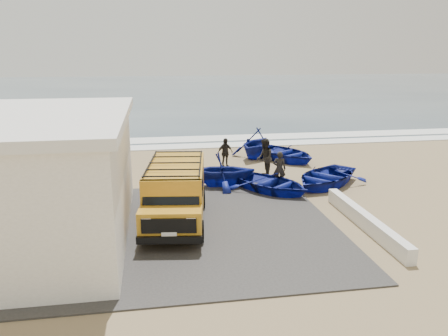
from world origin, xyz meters
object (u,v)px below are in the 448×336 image
fisherman_front (279,169)px  boat_mid_left (222,170)px  building (1,179)px  fisherman_back (225,153)px  boat_mid_right (284,153)px  boat_far_left (257,143)px  fisherman_middle (265,158)px  van (175,191)px  boat_near_left (271,183)px  parapet (365,221)px  boat_near_right (325,177)px

fisherman_front → boat_mid_left: bearing=12.8°
building → fisherman_back: (8.88, 8.31, -1.34)m
boat_mid_right → boat_far_left: bearing=118.7°
boat_mid_left → boat_far_left: 6.19m
building → fisherman_middle: (10.53, 6.05, -1.17)m
van → fisherman_front: van is taller
fisherman_middle → fisherman_front: bearing=21.2°
building → fisherman_back: bearing=43.1°
boat_near_left → fisherman_front: 1.12m
van → fisherman_middle: bearing=55.6°
building → boat_mid_right: (12.59, 9.32, -1.72)m
building → parapet: 12.68m
building → parapet: size_ratio=1.57×
boat_mid_right → fisherman_front: size_ratio=2.53×
fisherman_back → van: bearing=-133.6°
building → fisherman_back: 12.23m
building → van: 5.88m
boat_near_left → fisherman_back: fisherman_back is taller
boat_near_right → boat_far_left: size_ratio=1.24×
building → van: size_ratio=1.71×
van → boat_far_left: (5.37, 9.54, -0.31)m
parapet → boat_near_left: size_ratio=1.53×
building → boat_near_left: 11.01m
building → boat_mid_right: 15.76m
boat_mid_left → fisherman_front: bearing=-90.5°
building → fisherman_front: (10.86, 4.49, -1.32)m
boat_mid_left → boat_far_left: (2.98, 5.43, 0.09)m
building → parapet: building is taller
boat_mid_left → boat_mid_right: size_ratio=0.73×
boat_mid_left → fisherman_back: size_ratio=1.88×
van → boat_near_left: (4.47, 2.95, -0.81)m
van → boat_mid_left: 4.78m
boat_mid_right → fisherman_back: fisherman_back is taller
boat_mid_right → fisherman_front: bearing=-137.7°
boat_near_left → fisherman_back: size_ratio=2.39×
parapet → boat_near_left: bearing=115.9°
boat_far_left → fisherman_middle: fisherman_middle is taller
boat_near_left → boat_far_left: (0.90, 6.59, 0.49)m
boat_mid_left → fisherman_middle: (2.38, 1.20, 0.18)m
boat_near_right → boat_mid_right: size_ratio=1.00×
building → boat_far_left: bearing=42.7°
parapet → boat_near_right: bearing=84.1°
boat_near_right → fisherman_front: size_ratio=2.52×
boat_near_left → boat_near_right: (2.81, 0.49, 0.03)m
boat_mid_left → fisherman_back: (0.73, 3.46, 0.01)m
boat_mid_right → fisherman_front: (-1.73, -4.82, 0.40)m
van → fisherman_back: size_ratio=3.34×
fisherman_front → building: bearing=42.8°
boat_mid_right → fisherman_back: (-3.71, -1.01, 0.38)m
building → boat_near_left: bearing=19.8°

